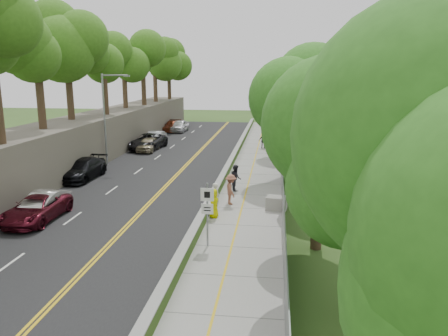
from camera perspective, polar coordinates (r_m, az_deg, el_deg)
The scene contains 25 objects.
ground at distance 24.20m, azimuth -3.49°, elevation -7.34°, with size 140.00×140.00×0.00m, color #33511E.
road at distance 39.44m, azimuth -7.30°, elevation 0.48°, with size 11.20×66.00×0.04m, color black.
sidewalk at distance 38.29m, azimuth 4.31°, elevation 0.19°, with size 4.20×66.00×0.05m, color gray.
jersey_barrier at distance 38.40m, azimuth 0.89°, elevation 0.68°, with size 0.42×66.00×0.60m, color #7EE526.
rock_embankment at distance 41.81m, azimuth -18.22°, elevation 3.40°, with size 5.00×66.00×4.00m, color #595147.
chainlink_fence at distance 38.06m, azimuth 7.50°, elevation 1.54°, with size 0.04×66.00×2.00m, color slate.
trees_embankment at distance 41.19m, azimuth -18.41°, elevation 15.14°, with size 6.40×66.00×13.00m, color #3E781C, non-canonical shape.
trees_fenceside at distance 37.49m, azimuth 11.42°, elevation 10.47°, with size 7.00×66.00×14.00m, color #377F23, non-canonical shape.
streetlight at distance 39.37m, azimuth -15.06°, elevation 6.94°, with size 2.52×0.22×8.00m.
signpost at distance 20.59m, azimuth -2.19°, elevation -5.19°, with size 0.62×0.09×3.10m.
construction_barrel at distance 47.19m, azimuth 6.98°, elevation 3.14°, with size 0.60×0.60×0.99m, color orange.
concrete_block at distance 26.54m, azimuth 6.88°, elevation -4.57°, with size 1.21×0.90×0.80m, color gray.
car_1 at distance 27.09m, azimuth -22.62°, elevation -4.49°, with size 1.47×4.23×1.39m, color beige.
car_2 at distance 26.55m, azimuth -23.31°, elevation -4.91°, with size 2.28×4.95×1.38m, color #4E0E1B.
car_3 at distance 35.37m, azimuth -17.97°, elevation -0.14°, with size 2.17×5.33×1.55m, color black.
car_4 at distance 45.97m, azimuth -9.85°, elevation 3.07°, with size 1.70×4.23×1.44m, color tan.
car_5 at distance 49.83m, azimuth -9.00°, elevation 3.86°, with size 1.57×4.52×1.49m, color #AFB3B6.
car_6 at distance 47.20m, azimuth -9.90°, elevation 3.42°, with size 2.68×5.82×1.62m, color black.
car_7 at distance 60.67m, azimuth -6.75°, elevation 5.47°, with size 2.04×5.01×1.45m, color brown.
car_8 at distance 60.18m, azimuth -5.81°, elevation 5.49°, with size 1.87×4.65×1.59m, color silver.
painter_0 at distance 24.87m, azimuth -1.34°, elevation -4.62°, with size 0.82×0.53×1.67m, color #D8DB00.
painter_1 at distance 25.83m, azimuth -1.01°, elevation -3.85°, with size 0.64×0.42×1.76m, color silver.
painter_2 at distance 30.37m, azimuth 1.55°, elevation -1.27°, with size 0.89×0.69×1.82m, color black.
painter_3 at distance 27.21m, azimuth 0.90°, elevation -2.82°, with size 1.24×0.71×1.91m, color #955842.
person_far at distance 47.05m, azimuth 5.16°, elevation 3.57°, with size 0.97×0.40×1.66m, color black.
Camera 1 is at (4.20, -22.36, 8.27)m, focal length 35.00 mm.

